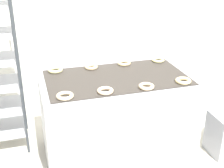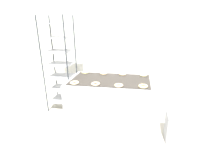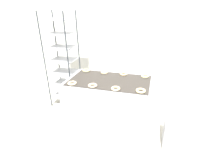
{
  "view_description": "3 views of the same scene",
  "coord_description": "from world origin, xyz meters",
  "px_view_note": "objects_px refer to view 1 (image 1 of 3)",
  "views": [
    {
      "loc": [
        -0.79,
        -1.87,
        1.96
      ],
      "look_at": [
        0.0,
        0.81,
        0.72
      ],
      "focal_mm": 50.0,
      "sensor_mm": 36.0,
      "label": 1
    },
    {
      "loc": [
        0.44,
        -2.05,
        1.76
      ],
      "look_at": [
        0.0,
        0.81,
        0.72
      ],
      "focal_mm": 28.0,
      "sensor_mm": 36.0,
      "label": 2
    },
    {
      "loc": [
        0.68,
        -1.84,
        1.97
      ],
      "look_at": [
        0.0,
        0.81,
        0.72
      ],
      "focal_mm": 28.0,
      "sensor_mm": 36.0,
      "label": 3
    }
  ],
  "objects_px": {
    "donut_near_midleft": "(105,91)",
    "donut_far_left": "(55,70)",
    "donut_far_midleft": "(91,67)",
    "donut_near_right": "(183,81)",
    "donut_far_right": "(158,60)",
    "donut_far_midright": "(124,63)",
    "donut_near_left": "(65,96)",
    "donut_near_midright": "(146,86)",
    "fryer_machine": "(116,117)"
  },
  "relations": [
    {
      "from": "donut_near_left",
      "to": "donut_near_midleft",
      "type": "bearing_deg",
      "value": 0.3
    },
    {
      "from": "fryer_machine",
      "to": "donut_near_midleft",
      "type": "height_order",
      "value": "donut_near_midleft"
    },
    {
      "from": "donut_near_right",
      "to": "donut_far_right",
      "type": "xyz_separation_m",
      "value": [
        0.01,
        0.57,
        -0.0
      ]
    },
    {
      "from": "donut_far_left",
      "to": "donut_near_left",
      "type": "bearing_deg",
      "value": -89.58
    },
    {
      "from": "fryer_machine",
      "to": "donut_far_midleft",
      "type": "xyz_separation_m",
      "value": [
        -0.17,
        0.28,
        0.44
      ]
    },
    {
      "from": "donut_near_midright",
      "to": "donut_near_right",
      "type": "xyz_separation_m",
      "value": [
        0.36,
        0.02,
        0.0
      ]
    },
    {
      "from": "donut_near_midright",
      "to": "donut_far_midleft",
      "type": "bearing_deg",
      "value": 120.72
    },
    {
      "from": "donut_near_midright",
      "to": "donut_far_right",
      "type": "bearing_deg",
      "value": 57.85
    },
    {
      "from": "fryer_machine",
      "to": "donut_near_right",
      "type": "height_order",
      "value": "donut_near_right"
    },
    {
      "from": "donut_near_right",
      "to": "donut_far_midleft",
      "type": "relative_size",
      "value": 1.11
    },
    {
      "from": "donut_near_right",
      "to": "donut_far_midleft",
      "type": "distance_m",
      "value": 0.9
    },
    {
      "from": "fryer_machine",
      "to": "donut_far_right",
      "type": "relative_size",
      "value": 10.55
    },
    {
      "from": "donut_near_midleft",
      "to": "donut_near_midright",
      "type": "height_order",
      "value": "same"
    },
    {
      "from": "donut_near_left",
      "to": "donut_near_midright",
      "type": "relative_size",
      "value": 1.04
    },
    {
      "from": "donut_near_midleft",
      "to": "donut_far_midright",
      "type": "distance_m",
      "value": 0.68
    },
    {
      "from": "donut_near_midright",
      "to": "donut_far_left",
      "type": "xyz_separation_m",
      "value": [
        -0.69,
        0.6,
        0.0
      ]
    },
    {
      "from": "fryer_machine",
      "to": "donut_far_left",
      "type": "distance_m",
      "value": 0.75
    },
    {
      "from": "donut_far_left",
      "to": "donut_near_midleft",
      "type": "bearing_deg",
      "value": -59.91
    },
    {
      "from": "donut_near_midleft",
      "to": "donut_far_midleft",
      "type": "bearing_deg",
      "value": 88.89
    },
    {
      "from": "donut_far_midright",
      "to": "donut_near_left",
      "type": "bearing_deg",
      "value": -139.65
    },
    {
      "from": "fryer_machine",
      "to": "donut_far_left",
      "type": "height_order",
      "value": "donut_far_left"
    },
    {
      "from": "donut_near_left",
      "to": "donut_near_midleft",
      "type": "height_order",
      "value": "same"
    },
    {
      "from": "fryer_machine",
      "to": "donut_far_right",
      "type": "bearing_deg",
      "value": 27.88
    },
    {
      "from": "donut_near_midleft",
      "to": "donut_far_left",
      "type": "relative_size",
      "value": 0.99
    },
    {
      "from": "donut_far_midleft",
      "to": "donut_far_right",
      "type": "distance_m",
      "value": 0.71
    },
    {
      "from": "donut_near_midleft",
      "to": "donut_far_left",
      "type": "xyz_separation_m",
      "value": [
        -0.34,
        0.58,
        0.0
      ]
    },
    {
      "from": "donut_far_right",
      "to": "donut_near_left",
      "type": "bearing_deg",
      "value": -151.53
    },
    {
      "from": "donut_far_midleft",
      "to": "donut_far_right",
      "type": "xyz_separation_m",
      "value": [
        0.71,
        0.0,
        -0.0
      ]
    },
    {
      "from": "donut_near_midleft",
      "to": "donut_far_midright",
      "type": "relative_size",
      "value": 1.02
    },
    {
      "from": "fryer_machine",
      "to": "donut_near_midleft",
      "type": "bearing_deg",
      "value": -122.95
    },
    {
      "from": "donut_near_midleft",
      "to": "donut_far_midright",
      "type": "xyz_separation_m",
      "value": [
        0.36,
        0.58,
        -0.0
      ]
    },
    {
      "from": "donut_near_midright",
      "to": "donut_far_midright",
      "type": "relative_size",
      "value": 1.0
    },
    {
      "from": "donut_near_midright",
      "to": "donut_far_left",
      "type": "bearing_deg",
      "value": 139.35
    },
    {
      "from": "donut_near_left",
      "to": "donut_far_midright",
      "type": "xyz_separation_m",
      "value": [
        0.69,
        0.59,
        -0.0
      ]
    },
    {
      "from": "donut_far_midright",
      "to": "donut_near_right",
      "type": "bearing_deg",
      "value": -58.42
    },
    {
      "from": "donut_near_left",
      "to": "donut_far_midright",
      "type": "height_order",
      "value": "same"
    },
    {
      "from": "donut_near_midright",
      "to": "donut_far_right",
      "type": "height_order",
      "value": "donut_near_midright"
    },
    {
      "from": "donut_near_midleft",
      "to": "donut_far_midleft",
      "type": "relative_size",
      "value": 1.08
    },
    {
      "from": "donut_near_midright",
      "to": "donut_near_right",
      "type": "relative_size",
      "value": 0.95
    },
    {
      "from": "fryer_machine",
      "to": "donut_near_left",
      "type": "xyz_separation_m",
      "value": [
        -0.52,
        -0.29,
        0.44
      ]
    },
    {
      "from": "donut_far_midleft",
      "to": "fryer_machine",
      "type": "bearing_deg",
      "value": -58.12
    },
    {
      "from": "fryer_machine",
      "to": "donut_far_right",
      "type": "distance_m",
      "value": 0.75
    },
    {
      "from": "donut_far_midleft",
      "to": "donut_near_midleft",
      "type": "bearing_deg",
      "value": -91.11
    },
    {
      "from": "donut_near_midright",
      "to": "donut_far_midleft",
      "type": "xyz_separation_m",
      "value": [
        -0.35,
        0.58,
        0.0
      ]
    },
    {
      "from": "donut_far_midleft",
      "to": "donut_far_midright",
      "type": "bearing_deg",
      "value": 2.59
    },
    {
      "from": "donut_near_right",
      "to": "donut_far_right",
      "type": "distance_m",
      "value": 0.57
    },
    {
      "from": "donut_far_right",
      "to": "donut_far_midright",
      "type": "bearing_deg",
      "value": 178.22
    },
    {
      "from": "donut_near_left",
      "to": "donut_far_left",
      "type": "xyz_separation_m",
      "value": [
        -0.0,
        0.58,
        0.0
      ]
    },
    {
      "from": "donut_near_left",
      "to": "donut_near_right",
      "type": "relative_size",
      "value": 0.99
    },
    {
      "from": "donut_near_left",
      "to": "donut_far_midleft",
      "type": "bearing_deg",
      "value": 58.9
    }
  ]
}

